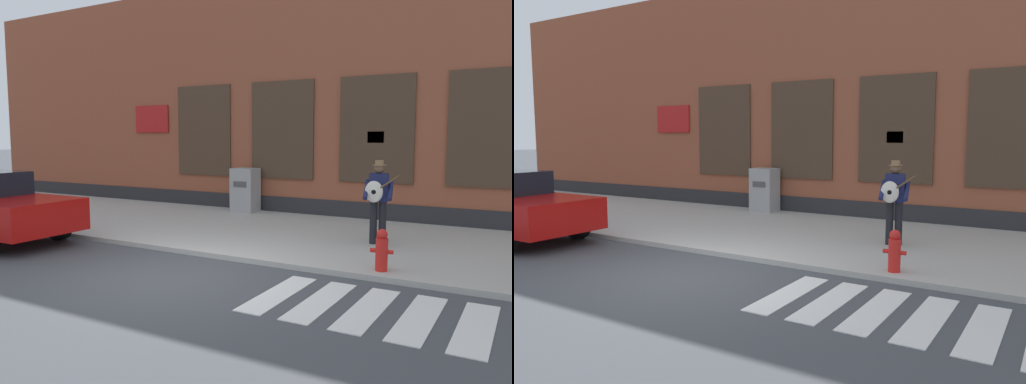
% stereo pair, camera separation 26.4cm
% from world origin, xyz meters
% --- Properties ---
extents(ground_plane, '(160.00, 160.00, 0.00)m').
position_xyz_m(ground_plane, '(0.00, 0.00, 0.00)').
color(ground_plane, '#424449').
extents(sidewalk, '(28.00, 5.37, 0.10)m').
position_xyz_m(sidewalk, '(0.00, 4.06, 0.05)').
color(sidewalk, '#ADAAA3').
rests_on(sidewalk, ground).
extents(building_backdrop, '(28.00, 4.06, 6.94)m').
position_xyz_m(building_backdrop, '(-0.00, 8.74, 3.47)').
color(building_backdrop, brown).
rests_on(building_backdrop, ground).
extents(crosswalk, '(5.78, 1.90, 0.01)m').
position_xyz_m(crosswalk, '(4.59, 0.08, 0.01)').
color(crosswalk, silver).
rests_on(crosswalk, ground).
extents(busker, '(0.76, 0.61, 1.73)m').
position_xyz_m(busker, '(2.32, 3.72, 1.09)').
color(busker, black).
rests_on(busker, sidewalk).
extents(utility_box, '(0.72, 0.63, 1.28)m').
position_xyz_m(utility_box, '(-2.37, 6.30, 0.74)').
color(utility_box, '#9E9E9E').
rests_on(utility_box, sidewalk).
extents(fire_hydrant, '(0.38, 0.20, 0.70)m').
position_xyz_m(fire_hydrant, '(2.97, 1.73, 0.45)').
color(fire_hydrant, red).
rests_on(fire_hydrant, sidewalk).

